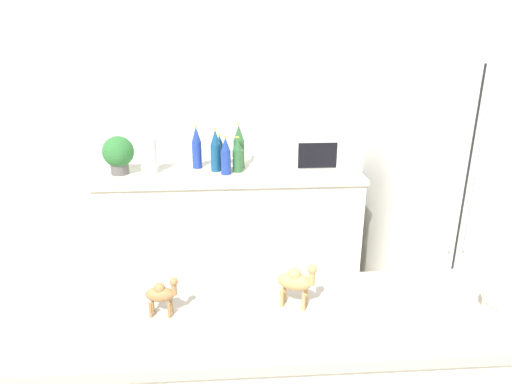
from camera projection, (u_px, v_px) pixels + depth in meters
wall_back at (266, 114)px, 3.46m from camera, size 8.00×0.06×2.55m
back_counter at (232, 230)px, 3.40m from camera, size 1.83×0.63×0.94m
refrigerator at (440, 179)px, 3.29m from camera, size 0.93×0.74×1.72m
potted_plant at (118, 153)px, 3.11m from camera, size 0.21×0.21×0.26m
paper_towel_roll at (149, 156)px, 3.13m from camera, size 0.11×0.11×0.25m
microwave at (318, 149)px, 3.25m from camera, size 0.48×0.37×0.28m
back_bottle_0 at (226, 156)px, 3.11m from camera, size 0.07×0.07×0.27m
back_bottle_1 at (216, 151)px, 3.18m from camera, size 0.07×0.07×0.30m
back_bottle_2 at (238, 155)px, 3.17m from camera, size 0.07×0.07×0.25m
back_bottle_3 at (239, 147)px, 3.25m from camera, size 0.08×0.08×0.32m
back_bottle_4 at (197, 148)px, 3.25m from camera, size 0.07×0.07×0.31m
back_bottle_5 at (220, 151)px, 3.28m from camera, size 0.08×0.08×0.24m
camel_figurine at (161, 293)px, 1.44m from camera, size 0.11×0.06×0.13m
camel_figurine_second at (296, 281)px, 1.48m from camera, size 0.13×0.10×0.16m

